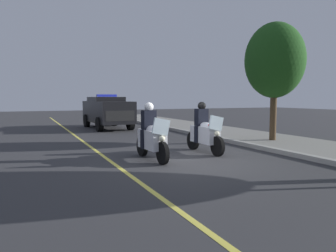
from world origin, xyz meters
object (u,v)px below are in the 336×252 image
at_px(police_motorcycle_lead_left, 151,137).
at_px(police_suv, 107,111).
at_px(police_motorcycle_lead_right, 204,132).
at_px(tree_mid_block, 275,61).

distance_m(police_motorcycle_lead_left, police_suv, 10.41).
distance_m(police_motorcycle_lead_left, police_motorcycle_lead_right, 2.14).
bearing_deg(tree_mid_block, police_suv, -151.33).
distance_m(police_motorcycle_lead_right, police_suv, 9.93).
height_order(police_motorcycle_lead_left, police_motorcycle_lead_right, same).
height_order(police_suv, tree_mid_block, tree_mid_block).
bearing_deg(police_suv, police_motorcycle_lead_left, -6.43).
height_order(police_motorcycle_lead_left, tree_mid_block, tree_mid_block).
bearing_deg(police_motorcycle_lead_right, tree_mid_block, 105.00).
bearing_deg(police_motorcycle_lead_left, police_motorcycle_lead_right, 102.28).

